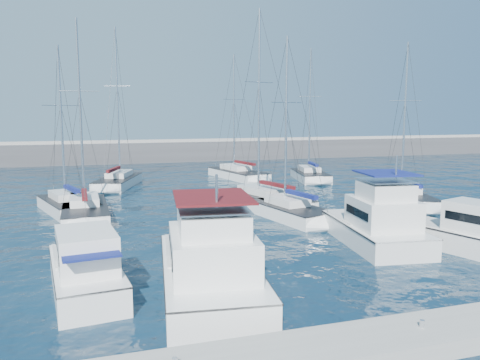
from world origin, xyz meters
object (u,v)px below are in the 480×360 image
object	(u,v)px
motor_yacht_port_outer	(86,271)
sailboat_mid_d	(265,200)
motor_yacht_port_inner	(210,267)
sailboat_mid_a	(68,205)
sailboat_mid_b	(85,211)
sailboat_mid_e	(404,198)
sailboat_mid_c	(290,212)
sailboat_back_c	(310,175)
sailboat_back_a	(118,181)
sailboat_back_b	(238,174)
motor_yacht_stbd_inner	(377,226)
motor_yacht_stbd_outer	(465,234)

from	to	relation	value
motor_yacht_port_outer	sailboat_mid_d	xyz separation A→B (m)	(13.55, 15.36, -0.42)
motor_yacht_port_inner	sailboat_mid_d	xyz separation A→B (m)	(8.61, 16.92, -0.61)
sailboat_mid_a	sailboat_mid_b	xyz separation A→B (m)	(1.28, -2.56, 0.00)
sailboat_mid_e	sailboat_mid_c	bearing A→B (deg)	-153.39
sailboat_mid_d	sailboat_mid_e	xyz separation A→B (m)	(11.39, -2.62, -0.01)
sailboat_mid_a	sailboat_mid_b	bearing A→B (deg)	-81.56
motor_yacht_port_outer	sailboat_back_c	bearing A→B (deg)	43.14
sailboat_back_a	sailboat_back_b	xyz separation A→B (m)	(13.67, 2.35, -0.03)
motor_yacht_stbd_inner	sailboat_back_c	size ratio (longest dim) A/B	0.55
sailboat_back_c	motor_yacht_port_outer	bearing A→B (deg)	-118.01
sailboat_mid_a	sailboat_mid_c	bearing A→B (deg)	-43.13
sailboat_back_a	motor_yacht_port_inner	bearing A→B (deg)	-67.33
sailboat_back_a	sailboat_mid_e	bearing A→B (deg)	-18.76
motor_yacht_port_outer	sailboat_back_a	size ratio (longest dim) A/B	0.44
motor_yacht_port_inner	sailboat_mid_c	world-z (taller)	sailboat_mid_c
sailboat_mid_d	sailboat_mid_e	distance (m)	11.68
sailboat_mid_a	sailboat_mid_d	xyz separation A→B (m)	(15.17, -2.29, 0.01)
motor_yacht_port_inner	sailboat_mid_c	size ratio (longest dim) A/B	0.76
sailboat_mid_e	sailboat_mid_d	bearing A→B (deg)	-177.71
motor_yacht_port_inner	motor_yacht_stbd_inner	bearing A→B (deg)	28.56
sailboat_mid_b	sailboat_mid_c	world-z (taller)	sailboat_mid_b
sailboat_mid_d	sailboat_back_b	distance (m)	16.91
sailboat_mid_a	sailboat_back_b	xyz separation A→B (m)	(17.94, 14.38, -0.00)
motor_yacht_stbd_outer	sailboat_mid_c	world-z (taller)	sailboat_mid_c
sailboat_back_b	motor_yacht_port_inner	bearing A→B (deg)	-121.95
sailboat_mid_b	sailboat_mid_c	size ratio (longest dim) A/B	1.10
sailboat_mid_e	sailboat_back_c	xyz separation A→B (m)	(-1.15, 15.56, 0.02)
motor_yacht_port_inner	motor_yacht_stbd_outer	bearing A→B (deg)	14.10
motor_yacht_stbd_inner	sailboat_mid_d	xyz separation A→B (m)	(-2.20, 12.62, -0.61)
motor_yacht_stbd_outer	sailboat_mid_b	xyz separation A→B (m)	(-19.99, 14.79, -0.43)
motor_yacht_port_inner	sailboat_mid_d	distance (m)	18.99
sailboat_mid_b	sailboat_mid_d	bearing A→B (deg)	-0.83
motor_yacht_port_inner	sailboat_mid_e	xyz separation A→B (m)	(20.00, 14.30, -0.62)
motor_yacht_stbd_outer	sailboat_back_b	world-z (taller)	sailboat_back_b
sailboat_back_c	motor_yacht_stbd_outer	bearing A→B (deg)	-86.39
motor_yacht_port_inner	sailboat_mid_d	world-z (taller)	sailboat_mid_d
sailboat_mid_e	motor_yacht_port_inner	bearing A→B (deg)	-129.21
motor_yacht_stbd_outer	sailboat_back_c	distance (m)	28.30
motor_yacht_port_inner	sailboat_mid_a	bearing A→B (deg)	115.72
motor_yacht_port_outer	sailboat_mid_e	world-z (taller)	sailboat_mid_e
sailboat_mid_d	sailboat_back_a	xyz separation A→B (m)	(-10.90, 14.33, 0.02)
sailboat_mid_c	sailboat_mid_d	world-z (taller)	sailboat_mid_d
sailboat_mid_c	motor_yacht_port_outer	bearing A→B (deg)	-154.83
motor_yacht_port_inner	sailboat_back_b	size ratio (longest dim) A/B	0.69
motor_yacht_port_outer	sailboat_back_c	distance (m)	36.97
motor_yacht_stbd_inner	sailboat_mid_a	distance (m)	22.90
motor_yacht_port_outer	sailboat_mid_a	world-z (taller)	sailboat_mid_a
sailboat_mid_b	sailboat_mid_c	xyz separation A→B (m)	(14.07, -4.61, 0.00)
motor_yacht_stbd_inner	sailboat_mid_d	distance (m)	12.82
motor_yacht_port_outer	motor_yacht_port_inner	xyz separation A→B (m)	(4.93, -1.56, 0.19)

